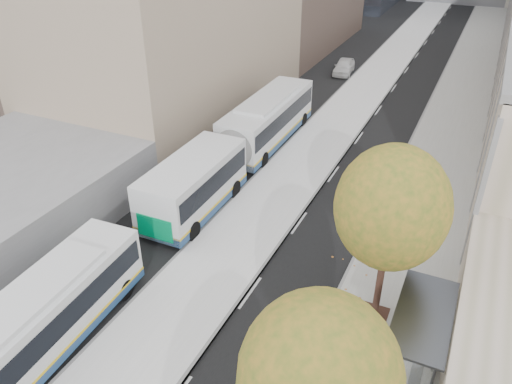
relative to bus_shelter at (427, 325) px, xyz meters
The scene contains 7 objects.
bus_platform 25.96m from the bus_shelter, 111.69° to the left, with size 4.25×150.00×0.15m, color silver.
sidewalk 24.19m from the bus_shelter, 93.72° to the left, with size 4.75×150.00×0.08m, color gray.
bus_shelter is the anchor object (origin of this frame).
tree_b 6.93m from the bus_shelter, 109.31° to the right, with size 4.00×4.00×6.97m.
tree_c 4.23m from the bus_shelter, 135.67° to the left, with size 4.20×4.20×7.28m.
bus_far 17.28m from the bus_shelter, 138.65° to the left, with size 2.90×18.81×3.13m.
distant_car 35.66m from the bus_shelter, 110.93° to the left, with size 1.69×4.20×1.43m, color silver.
Camera 1 is at (5.62, -2.85, 14.95)m, focal length 35.00 mm.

